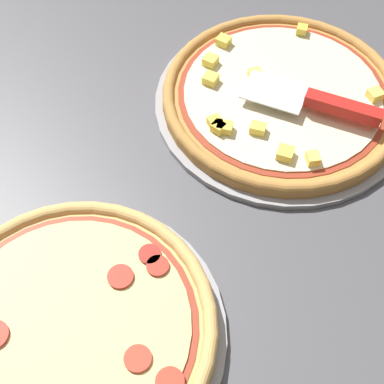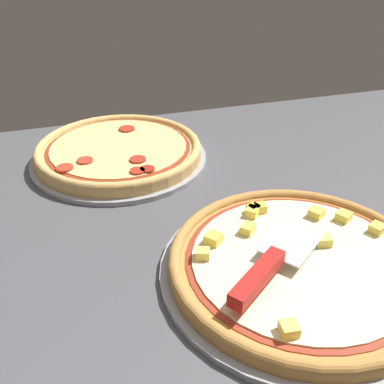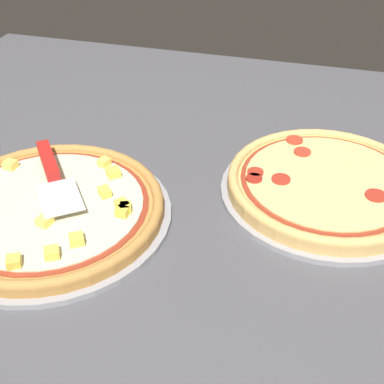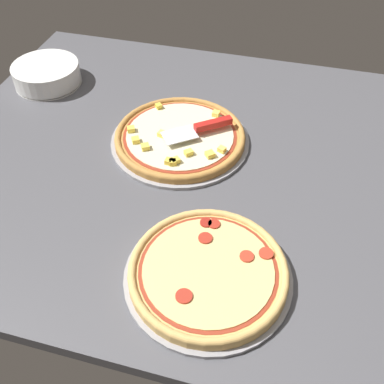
# 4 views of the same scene
# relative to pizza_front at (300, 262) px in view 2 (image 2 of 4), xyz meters

# --- Properties ---
(ground_plane) EXTENTS (1.46, 1.22, 0.04)m
(ground_plane) POSITION_rel_pizza_front_xyz_m (-0.05, 0.06, -0.04)
(ground_plane) COLOR #4C4C51
(pizza_pan_front) EXTENTS (0.41, 0.41, 0.01)m
(pizza_pan_front) POSITION_rel_pizza_front_xyz_m (-0.00, -0.00, -0.02)
(pizza_pan_front) COLOR #939399
(pizza_pan_front) RESTS_ON ground_plane
(pizza_front) EXTENTS (0.38, 0.38, 0.03)m
(pizza_front) POSITION_rel_pizza_front_xyz_m (0.00, 0.00, 0.00)
(pizza_front) COLOR #B77F3D
(pizza_front) RESTS_ON pizza_pan_front
(pizza_pan_back) EXTENTS (0.37, 0.37, 0.01)m
(pizza_pan_back) POSITION_rel_pizza_front_xyz_m (-0.19, 0.44, -0.02)
(pizza_pan_back) COLOR #939399
(pizza_pan_back) RESTS_ON ground_plane
(pizza_back) EXTENTS (0.35, 0.35, 0.03)m
(pizza_back) POSITION_rel_pizza_front_xyz_m (-0.19, 0.44, 0.00)
(pizza_back) COLOR #DBAD60
(pizza_back) RESTS_ON pizza_pan_back
(serving_spatula) EXTENTS (0.19, 0.16, 0.02)m
(serving_spatula) POSITION_rel_pizza_front_xyz_m (-0.07, -0.03, 0.03)
(serving_spatula) COLOR silver
(serving_spatula) RESTS_ON pizza_front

